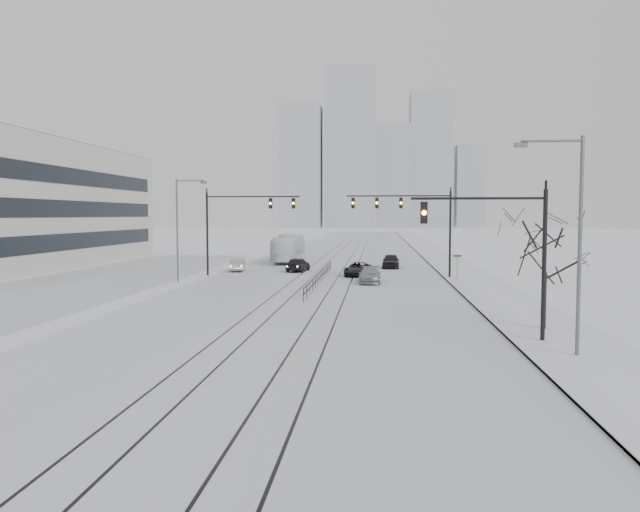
{
  "coord_description": "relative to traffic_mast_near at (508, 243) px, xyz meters",
  "views": [
    {
      "loc": [
        4.9,
        -22.87,
        5.85
      ],
      "look_at": [
        1.19,
        17.11,
        3.2
      ],
      "focal_mm": 35.0,
      "sensor_mm": 36.0,
      "label": 1
    }
  ],
  "objects": [
    {
      "name": "skyline",
      "position": [
        -5.77,
        267.63,
        26.08
      ],
      "size": [
        96.0,
        48.0,
        72.0
      ],
      "color": "#9FA4AE",
      "rests_on": "ground"
    },
    {
      "name": "ground",
      "position": [
        -10.79,
        -6.0,
        -4.56
      ],
      "size": [
        500.0,
        500.0,
        0.0
      ],
      "primitive_type": "plane",
      "color": "white",
      "rests_on": "ground"
    },
    {
      "name": "traffic_mast_near",
      "position": [
        0.0,
        0.0,
        0.0
      ],
      "size": [
        6.1,
        0.37,
        7.0
      ],
      "color": "black",
      "rests_on": "ground"
    },
    {
      "name": "road",
      "position": [
        -10.79,
        54.0,
        -4.55
      ],
      "size": [
        22.0,
        260.0,
        0.02
      ],
      "primitive_type": "cube",
      "color": "silver",
      "rests_on": "ground"
    },
    {
      "name": "sidewalk_east",
      "position": [
        2.71,
        54.0,
        -4.48
      ],
      "size": [
        5.0,
        260.0,
        0.16
      ],
      "primitive_type": "cube",
      "color": "white",
      "rests_on": "ground"
    },
    {
      "name": "tram_rails",
      "position": [
        -10.79,
        34.0,
        -4.54
      ],
      "size": [
        5.3,
        180.0,
        0.01
      ],
      "color": "black",
      "rests_on": "ground"
    },
    {
      "name": "box_truck",
      "position": [
        -16.84,
        47.15,
        -2.89
      ],
      "size": [
        3.02,
        12.05,
        3.34
      ],
      "primitive_type": "imported",
      "rotation": [
        0.0,
        0.0,
        3.16
      ],
      "color": "white",
      "rests_on": "ground"
    },
    {
      "name": "sedan_sb_inner",
      "position": [
        -14.09,
        34.84,
        -3.83
      ],
      "size": [
        2.36,
        4.49,
        1.46
      ],
      "primitive_type": "imported",
      "rotation": [
        0.0,
        0.0,
        2.99
      ],
      "color": "black",
      "rests_on": "ground"
    },
    {
      "name": "curb",
      "position": [
        0.26,
        54.0,
        -4.5
      ],
      "size": [
        0.1,
        260.0,
        0.12
      ],
      "primitive_type": "cube",
      "color": "gray",
      "rests_on": "ground"
    },
    {
      "name": "street_light_east",
      "position": [
        1.91,
        -3.0,
        0.65
      ],
      "size": [
        2.73,
        0.25,
        9.0
      ],
      "color": "#595B60",
      "rests_on": "ground"
    },
    {
      "name": "street_sign",
      "position": [
        1.01,
        26.0,
        -2.96
      ],
      "size": [
        0.7,
        0.06,
        2.4
      ],
      "color": "#595B60",
      "rests_on": "ground"
    },
    {
      "name": "median_fence",
      "position": [
        -10.79,
        24.0,
        -4.04
      ],
      "size": [
        0.06,
        24.0,
        1.0
      ],
      "color": "black",
      "rests_on": "ground"
    },
    {
      "name": "bare_tree",
      "position": [
        2.41,
        3.0,
        -0.07
      ],
      "size": [
        4.4,
        4.4,
        6.1
      ],
      "color": "black",
      "rests_on": "ground"
    },
    {
      "name": "sedan_nb_right",
      "position": [
        -6.56,
        24.58,
        -3.9
      ],
      "size": [
        1.95,
        4.61,
        1.33
      ],
      "primitive_type": "imported",
      "rotation": [
        0.0,
        0.0,
        0.02
      ],
      "color": "#939599",
      "rests_on": "ground"
    },
    {
      "name": "sedan_nb_far",
      "position": [
        -4.45,
        39.93,
        -3.79
      ],
      "size": [
        2.02,
        4.63,
        1.55
      ],
      "primitive_type": "imported",
      "rotation": [
        0.0,
        0.0,
        -0.04
      ],
      "color": "black",
      "rests_on": "ground"
    },
    {
      "name": "sedan_nb_front",
      "position": [
        -7.74,
        30.65,
        -3.91
      ],
      "size": [
        2.82,
        4.96,
        1.3
      ],
      "primitive_type": "imported",
      "rotation": [
        0.0,
        0.0,
        -0.14
      ],
      "color": "black",
      "rests_on": "ground"
    },
    {
      "name": "street_light_west",
      "position": [
        -22.99,
        24.0,
        0.65
      ],
      "size": [
        2.73,
        0.25,
        9.0
      ],
      "color": "#595B60",
      "rests_on": "ground"
    },
    {
      "name": "sedan_sb_outer",
      "position": [
        -20.36,
        34.52,
        -3.92
      ],
      "size": [
        1.91,
        4.08,
        1.29
      ],
      "primitive_type": "imported",
      "rotation": [
        0.0,
        0.0,
        3.28
      ],
      "color": "#A7ABAF",
      "rests_on": "ground"
    },
    {
      "name": "traffic_mast_ne",
      "position": [
        -2.64,
        29.0,
        1.2
      ],
      "size": [
        9.6,
        0.37,
        8.0
      ],
      "color": "black",
      "rests_on": "ground"
    },
    {
      "name": "traffic_mast_nw",
      "position": [
        -19.31,
        30.0,
        1.01
      ],
      "size": [
        9.1,
        0.37,
        8.0
      ],
      "color": "black",
      "rests_on": "ground"
    },
    {
      "name": "parking_strip",
      "position": [
        -30.79,
        29.0,
        -4.55
      ],
      "size": [
        14.0,
        60.0,
        0.03
      ],
      "primitive_type": "cube",
      "color": "silver",
      "rests_on": "ground"
    }
  ]
}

